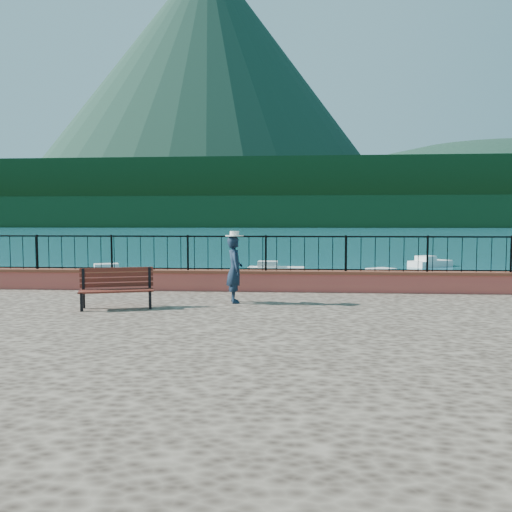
# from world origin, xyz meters

# --- Properties ---
(ground) EXTENTS (2000.00, 2000.00, 0.00)m
(ground) POSITION_xyz_m (0.00, 0.00, 0.00)
(ground) COLOR #19596B
(ground) RESTS_ON ground
(parapet) EXTENTS (28.00, 0.46, 0.58)m
(parapet) POSITION_xyz_m (0.00, 3.70, 1.49)
(parapet) COLOR #B14E3F
(parapet) RESTS_ON promenade
(railing) EXTENTS (27.00, 0.05, 0.95)m
(railing) POSITION_xyz_m (0.00, 3.70, 2.25)
(railing) COLOR black
(railing) RESTS_ON parapet
(dock) EXTENTS (2.00, 16.00, 0.30)m
(dock) POSITION_xyz_m (-2.00, 12.00, 0.15)
(dock) COLOR #2D231C
(dock) RESTS_ON ground
(far_forest) EXTENTS (900.00, 60.00, 18.00)m
(far_forest) POSITION_xyz_m (0.00, 300.00, 9.00)
(far_forest) COLOR black
(far_forest) RESTS_ON ground
(foothills) EXTENTS (900.00, 120.00, 44.00)m
(foothills) POSITION_xyz_m (0.00, 360.00, 22.00)
(foothills) COLOR black
(foothills) RESTS_ON ground
(volcano) EXTENTS (560.00, 560.00, 380.00)m
(volcano) POSITION_xyz_m (-120.00, 700.00, 190.00)
(volcano) COLOR #142D23
(volcano) RESTS_ON ground
(companion_hill) EXTENTS (448.00, 384.00, 180.00)m
(companion_hill) POSITION_xyz_m (220.00, 560.00, 0.00)
(companion_hill) COLOR #142D23
(companion_hill) RESTS_ON ground
(park_bench) EXTENTS (1.69, 0.98, 0.89)m
(park_bench) POSITION_xyz_m (-3.47, 0.67, 1.48)
(park_bench) COLOR black
(park_bench) RESTS_ON promenade
(person) EXTENTS (0.52, 0.66, 1.59)m
(person) POSITION_xyz_m (-0.94, 1.66, 2.00)
(person) COLOR #101E30
(person) RESTS_ON promenade
(hat) EXTENTS (0.44, 0.44, 0.12)m
(hat) POSITION_xyz_m (-0.94, 1.66, 2.85)
(hat) COLOR silver
(hat) RESTS_ON person
(boat_0) EXTENTS (4.30, 2.05, 0.80)m
(boat_0) POSITION_xyz_m (-7.09, 7.76, 0.40)
(boat_0) COLOR silver
(boat_0) RESTS_ON ground
(boat_1) EXTENTS (4.07, 3.83, 0.80)m
(boat_1) POSITION_xyz_m (2.48, 11.16, 0.40)
(boat_1) COLOR silver
(boat_1) RESTS_ON ground
(boat_2) EXTENTS (3.65, 3.28, 0.80)m
(boat_2) POSITION_xyz_m (5.38, 15.96, 0.40)
(boat_2) COLOR silver
(boat_2) RESTS_ON ground
(boat_3) EXTENTS (3.96, 2.74, 0.80)m
(boat_3) POSITION_xyz_m (-9.59, 17.53, 0.40)
(boat_3) COLOR silver
(boat_3) RESTS_ON ground
(boat_4) EXTENTS (3.41, 1.34, 0.80)m
(boat_4) POSITION_xyz_m (-0.56, 19.83, 0.40)
(boat_4) COLOR silver
(boat_4) RESTS_ON ground
(boat_5) EXTENTS (3.40, 2.98, 0.80)m
(boat_5) POSITION_xyz_m (10.12, 25.76, 0.40)
(boat_5) COLOR silver
(boat_5) RESTS_ON ground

